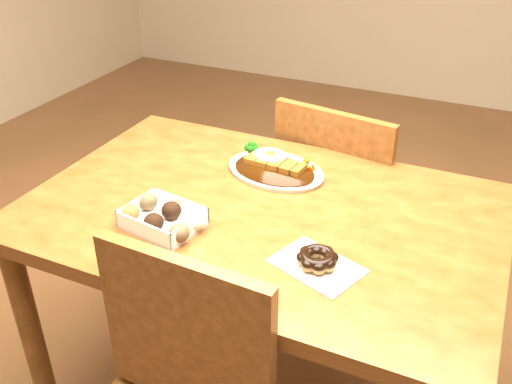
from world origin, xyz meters
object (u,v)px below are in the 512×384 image
at_px(katsu_curry_plate, 275,167).
at_px(table, 261,239).
at_px(pon_de_ring, 317,259).
at_px(chair_far, 343,205).
at_px(donut_box, 163,217).

bearing_deg(katsu_curry_plate, table, -77.35).
relative_size(katsu_curry_plate, pon_de_ring, 1.41).
bearing_deg(chair_far, pon_de_ring, 109.87).
xyz_separation_m(katsu_curry_plate, donut_box, (-0.14, -0.37, 0.01)).
xyz_separation_m(table, pon_de_ring, (0.21, -0.17, 0.12)).
distance_m(table, chair_far, 0.57).
bearing_deg(katsu_curry_plate, donut_box, -110.29).
height_order(chair_far, pon_de_ring, chair_far).
relative_size(table, pon_de_ring, 5.39).
distance_m(chair_far, donut_box, 0.81).
bearing_deg(chair_far, table, 90.83).
bearing_deg(pon_de_ring, chair_far, 100.88).
xyz_separation_m(table, donut_box, (-0.18, -0.18, 0.12)).
bearing_deg(donut_box, chair_far, 70.14).
relative_size(donut_box, pon_de_ring, 0.97).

